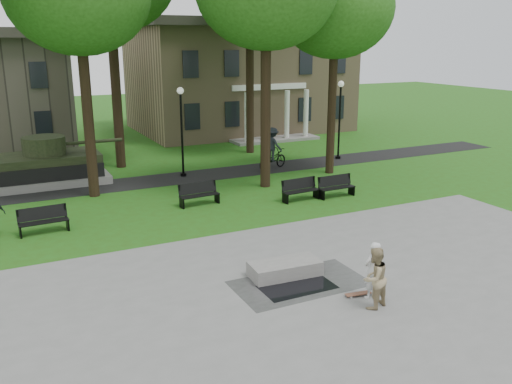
% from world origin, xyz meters
% --- Properties ---
extents(ground, '(120.00, 120.00, 0.00)m').
position_xyz_m(ground, '(0.00, 0.00, 0.00)').
color(ground, '#274F12').
rests_on(ground, ground).
extents(plaza, '(22.00, 16.00, 0.02)m').
position_xyz_m(plaza, '(0.00, -5.00, 0.01)').
color(plaza, gray).
rests_on(plaza, ground).
extents(footpath, '(44.00, 2.60, 0.01)m').
position_xyz_m(footpath, '(0.00, 12.00, 0.01)').
color(footpath, black).
rests_on(footpath, ground).
extents(building_right, '(17.00, 12.00, 8.60)m').
position_xyz_m(building_right, '(10.00, 26.00, 4.34)').
color(building_right, '#9E8460').
rests_on(building_right, ground).
extents(tree_3, '(6.00, 6.00, 11.19)m').
position_xyz_m(tree_3, '(8.00, 9.50, 8.60)').
color(tree_3, black).
rests_on(tree_3, ground).
extents(lamp_mid, '(0.36, 0.36, 4.73)m').
position_xyz_m(lamp_mid, '(0.50, 12.30, 2.79)').
color(lamp_mid, black).
rests_on(lamp_mid, ground).
extents(lamp_right, '(0.36, 0.36, 4.73)m').
position_xyz_m(lamp_right, '(10.50, 12.30, 2.79)').
color(lamp_right, black).
rests_on(lamp_right, ground).
extents(tank_monument, '(7.45, 3.40, 2.40)m').
position_xyz_m(tank_monument, '(-6.46, 14.00, 0.86)').
color(tank_monument, gray).
rests_on(tank_monument, ground).
extents(puddle, '(2.20, 1.20, 0.00)m').
position_xyz_m(puddle, '(-0.92, -2.20, 0.02)').
color(puddle, black).
rests_on(puddle, plaza).
extents(concrete_block, '(2.26, 1.15, 0.45)m').
position_xyz_m(concrete_block, '(-0.85, -1.30, 0.24)').
color(concrete_block, gray).
rests_on(concrete_block, plaza).
extents(skateboard, '(0.80, 0.31, 0.07)m').
position_xyz_m(skateboard, '(0.35, -3.44, 0.06)').
color(skateboard, brown).
rests_on(skateboard, plaza).
extents(skateboarder, '(0.67, 0.49, 1.67)m').
position_xyz_m(skateboarder, '(0.61, -3.69, 0.85)').
color(skateboarder, silver).
rests_on(skateboarder, plaza).
extents(friend_watching, '(0.99, 0.86, 1.73)m').
position_xyz_m(friend_watching, '(0.29, -4.18, 0.88)').
color(friend_watching, tan).
rests_on(friend_watching, plaza).
extents(cyclist, '(2.32, 1.52, 2.37)m').
position_xyz_m(cyclist, '(5.58, 11.67, 0.97)').
color(cyclist, black).
rests_on(cyclist, ground).
extents(park_bench_0, '(1.82, 0.62, 1.00)m').
position_xyz_m(park_bench_0, '(-7.14, 6.18, 0.52)').
color(park_bench_0, black).
rests_on(park_bench_0, ground).
extents(park_bench_1, '(1.83, 0.64, 1.00)m').
position_xyz_m(park_bench_1, '(-0.58, 6.99, 0.52)').
color(park_bench_1, black).
rests_on(park_bench_1, ground).
extents(park_bench_2, '(1.82, 0.63, 1.00)m').
position_xyz_m(park_bench_2, '(3.81, 5.62, 0.52)').
color(park_bench_2, black).
rests_on(park_bench_2, ground).
extents(park_bench_3, '(1.81, 0.56, 1.00)m').
position_xyz_m(park_bench_3, '(5.60, 5.39, 0.52)').
color(park_bench_3, black).
rests_on(park_bench_3, ground).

